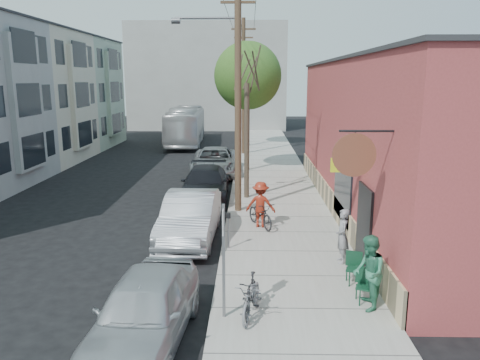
{
  "coord_description": "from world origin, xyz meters",
  "views": [
    {
      "loc": [
        2.96,
        -14.75,
        5.74
      ],
      "look_at": [
        2.53,
        4.92,
        1.5
      ],
      "focal_mm": 35.0,
      "sensor_mm": 36.0,
      "label": 1
    }
  ],
  "objects_px": {
    "parked_bike_b": "(252,297)",
    "parking_meter_near": "(229,225)",
    "tree_leafy_mid": "(248,76)",
    "patron_grey": "(342,236)",
    "patio_chair_a": "(355,269)",
    "cyclist": "(261,204)",
    "patron_green": "(369,273)",
    "car_3": "(215,161)",
    "parked_bike_a": "(251,295)",
    "patio_chair_b": "(366,286)",
    "car_2": "(205,184)",
    "bus": "(186,126)",
    "tree_leafy_far": "(248,69)",
    "car_1": "(190,217)",
    "sign_post": "(224,250)",
    "tree_bare": "(247,141)",
    "utility_pole_near": "(237,88)",
    "car_0": "(144,310)",
    "parking_meter_far": "(236,176)"
  },
  "relations": [
    {
      "from": "utility_pole_near",
      "to": "tree_bare",
      "type": "xyz_separation_m",
      "value": [
        0.41,
        2.33,
        -2.54
      ]
    },
    {
      "from": "parked_bike_b",
      "to": "parking_meter_near",
      "type": "bearing_deg",
      "value": 111.55
    },
    {
      "from": "parked_bike_a",
      "to": "car_2",
      "type": "distance_m",
      "value": 11.72
    },
    {
      "from": "utility_pole_near",
      "to": "tree_leafy_far",
      "type": "xyz_separation_m",
      "value": [
        0.41,
        20.59,
        1.21
      ]
    },
    {
      "from": "tree_leafy_far",
      "to": "car_0",
      "type": "bearing_deg",
      "value": -93.97
    },
    {
      "from": "tree_bare",
      "to": "tree_leafy_far",
      "type": "bearing_deg",
      "value": 90.0
    },
    {
      "from": "patron_green",
      "to": "car_2",
      "type": "relative_size",
      "value": 0.35
    },
    {
      "from": "patron_green",
      "to": "parked_bike_b",
      "type": "xyz_separation_m",
      "value": [
        -2.88,
        -0.41,
        -0.49
      ]
    },
    {
      "from": "car_2",
      "to": "parking_meter_near",
      "type": "bearing_deg",
      "value": -79.3
    },
    {
      "from": "parking_meter_far",
      "to": "patron_green",
      "type": "bearing_deg",
      "value": -73.44
    },
    {
      "from": "patron_grey",
      "to": "car_2",
      "type": "relative_size",
      "value": 0.32
    },
    {
      "from": "patio_chair_b",
      "to": "parked_bike_b",
      "type": "relative_size",
      "value": 0.51
    },
    {
      "from": "car_0",
      "to": "tree_bare",
      "type": "bearing_deg",
      "value": 84.49
    },
    {
      "from": "patio_chair_b",
      "to": "car_2",
      "type": "height_order",
      "value": "car_2"
    },
    {
      "from": "patio_chair_b",
      "to": "tree_leafy_far",
      "type": "bearing_deg",
      "value": 118.81
    },
    {
      "from": "patron_grey",
      "to": "parked_bike_b",
      "type": "xyz_separation_m",
      "value": [
        -2.81,
        -3.41,
        -0.4
      ]
    },
    {
      "from": "parking_meter_near",
      "to": "parked_bike_b",
      "type": "relative_size",
      "value": 0.72
    },
    {
      "from": "utility_pole_near",
      "to": "patio_chair_b",
      "type": "relative_size",
      "value": 11.36
    },
    {
      "from": "parking_meter_near",
      "to": "sign_post",
      "type": "bearing_deg",
      "value": -88.77
    },
    {
      "from": "sign_post",
      "to": "tree_leafy_mid",
      "type": "relative_size",
      "value": 0.36
    },
    {
      "from": "tree_leafy_far",
      "to": "patio_chair_a",
      "type": "distance_m",
      "value": 28.84
    },
    {
      "from": "tree_leafy_mid",
      "to": "patron_grey",
      "type": "relative_size",
      "value": 4.59
    },
    {
      "from": "sign_post",
      "to": "bus",
      "type": "height_order",
      "value": "bus"
    },
    {
      "from": "patio_chair_a",
      "to": "patron_green",
      "type": "bearing_deg",
      "value": -70.27
    },
    {
      "from": "car_2",
      "to": "bus",
      "type": "bearing_deg",
      "value": 99.34
    },
    {
      "from": "parking_meter_near",
      "to": "car_2",
      "type": "xyz_separation_m",
      "value": [
        -1.45,
        7.05,
        -0.2
      ]
    },
    {
      "from": "car_3",
      "to": "parked_bike_a",
      "type": "bearing_deg",
      "value": -84.5
    },
    {
      "from": "tree_leafy_far",
      "to": "car_1",
      "type": "relative_size",
      "value": 1.62
    },
    {
      "from": "patron_green",
      "to": "car_3",
      "type": "relative_size",
      "value": 0.32
    },
    {
      "from": "tree_leafy_far",
      "to": "patio_chair_b",
      "type": "xyz_separation_m",
      "value": [
        3.13,
        -29.16,
        -6.03
      ]
    },
    {
      "from": "cyclist",
      "to": "parked_bike_b",
      "type": "xyz_separation_m",
      "value": [
        -0.36,
        -6.98,
        -0.43
      ]
    },
    {
      "from": "tree_leafy_mid",
      "to": "patron_green",
      "type": "distance_m",
      "value": 19.1
    },
    {
      "from": "patron_green",
      "to": "car_3",
      "type": "height_order",
      "value": "patron_green"
    },
    {
      "from": "parking_meter_near",
      "to": "car_1",
      "type": "height_order",
      "value": "car_1"
    },
    {
      "from": "patron_green",
      "to": "car_1",
      "type": "distance_m",
      "value": 7.44
    },
    {
      "from": "patio_chair_b",
      "to": "car_2",
      "type": "xyz_separation_m",
      "value": [
        -5.13,
        10.92,
        0.19
      ]
    },
    {
      "from": "patio_chair_a",
      "to": "parked_bike_b",
      "type": "distance_m",
      "value": 3.42
    },
    {
      "from": "parked_bike_b",
      "to": "car_3",
      "type": "distance_m",
      "value": 17.92
    },
    {
      "from": "patio_chair_a",
      "to": "cyclist",
      "type": "height_order",
      "value": "cyclist"
    },
    {
      "from": "parking_meter_near",
      "to": "cyclist",
      "type": "distance_m",
      "value": 2.65
    },
    {
      "from": "tree_leafy_mid",
      "to": "cyclist",
      "type": "distance_m",
      "value": 12.65
    },
    {
      "from": "patron_green",
      "to": "parked_bike_a",
      "type": "height_order",
      "value": "patron_green"
    },
    {
      "from": "tree_leafy_mid",
      "to": "car_3",
      "type": "height_order",
      "value": "tree_leafy_mid"
    },
    {
      "from": "car_2",
      "to": "patio_chair_a",
      "type": "bearing_deg",
      "value": -63.4
    },
    {
      "from": "tree_leafy_mid",
      "to": "cyclist",
      "type": "bearing_deg",
      "value": -87.17
    },
    {
      "from": "parking_meter_far",
      "to": "car_3",
      "type": "relative_size",
      "value": 0.21
    },
    {
      "from": "cyclist",
      "to": "bus",
      "type": "bearing_deg",
      "value": -65.66
    },
    {
      "from": "patron_grey",
      "to": "parked_bike_a",
      "type": "distance_m",
      "value": 4.36
    },
    {
      "from": "parking_meter_near",
      "to": "tree_leafy_far",
      "type": "distance_m",
      "value": 25.92
    },
    {
      "from": "patio_chair_a",
      "to": "patron_green",
      "type": "height_order",
      "value": "patron_green"
    }
  ]
}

